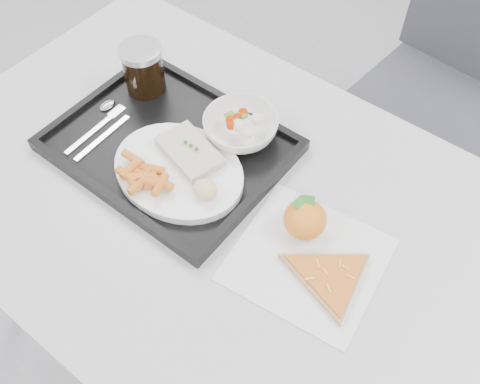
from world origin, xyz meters
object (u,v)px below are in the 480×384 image
at_px(dinner_plate, 179,171).
at_px(cola_glass, 143,68).
at_px(table, 214,212).
at_px(tangerine, 305,219).
at_px(tray, 169,146).
at_px(pizza_slice, 329,277).
at_px(salad_bowl, 241,127).
at_px(chair, 451,69).

xyz_separation_m(dinner_plate, cola_glass, (-0.22, 0.14, 0.05)).
xyz_separation_m(table, tangerine, (0.18, 0.04, 0.10)).
relative_size(table, cola_glass, 11.11).
bearing_deg(tray, pizza_slice, -7.13).
bearing_deg(tangerine, salad_bowl, 155.42).
height_order(chair, pizza_slice, chair).
relative_size(dinner_plate, tangerine, 3.26).
bearing_deg(dinner_plate, cola_glass, 147.85).
relative_size(dinner_plate, pizza_slice, 1.20).
relative_size(chair, tray, 2.07).
relative_size(chair, salad_bowl, 6.11).
xyz_separation_m(tray, pizza_slice, (0.42, -0.05, 0.00)).
xyz_separation_m(tray, salad_bowl, (0.10, 0.11, 0.03)).
bearing_deg(tray, table, -12.68).
relative_size(table, tangerine, 14.48).
relative_size(tangerine, pizza_slice, 0.37).
bearing_deg(cola_glass, tray, -31.54).
distance_m(tray, salad_bowl, 0.15).
distance_m(chair, salad_bowl, 0.81).
height_order(dinner_plate, salad_bowl, salad_bowl).
bearing_deg(dinner_plate, tangerine, 11.03).
relative_size(tray, dinner_plate, 1.67).
distance_m(chair, dinner_plate, 0.96).
relative_size(chair, tangerine, 11.22).
relative_size(table, chair, 1.29).
relative_size(table, dinner_plate, 4.44).
distance_m(chair, pizza_slice, 0.94).
height_order(chair, salad_bowl, chair).
distance_m(table, tangerine, 0.21).
xyz_separation_m(dinner_plate, salad_bowl, (0.03, 0.15, 0.01)).
distance_m(tray, dinner_plate, 0.08).
bearing_deg(dinner_plate, tray, 146.51).
bearing_deg(cola_glass, chair, 59.55).
bearing_deg(pizza_slice, chair, 97.56).
height_order(cola_glass, tangerine, cola_glass).
bearing_deg(tray, cola_glass, 148.46).
bearing_deg(salad_bowl, tray, -132.41).
relative_size(tray, pizza_slice, 2.00).
relative_size(chair, pizza_slice, 4.13).
xyz_separation_m(chair, tray, (-0.30, -0.85, 0.22)).
bearing_deg(table, tangerine, 11.47).
height_order(table, cola_glass, cola_glass).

